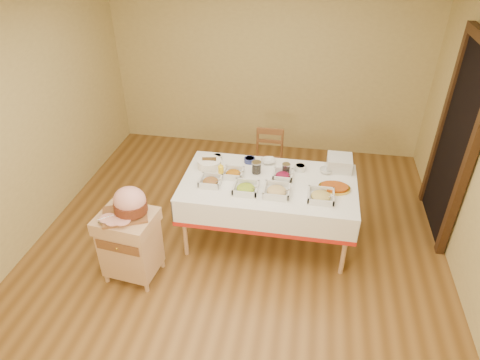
{
  "coord_description": "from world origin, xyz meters",
  "views": [
    {
      "loc": [
        0.65,
        -3.43,
        3.21
      ],
      "look_at": [
        0.01,
        0.2,
        0.81
      ],
      "focal_mm": 32.0,
      "sensor_mm": 36.0,
      "label": 1
    }
  ],
  "objects_px": {
    "butcher_cart": "(130,242)",
    "preserve_jar_left": "(256,168)",
    "dining_table": "(268,194)",
    "dining_chair": "(268,161)",
    "bread_basket": "(209,164)",
    "brass_platter": "(334,188)",
    "ham_on_board": "(129,204)",
    "plate_stack": "(339,163)",
    "preserve_jar_right": "(286,169)",
    "mustard_bottle": "(221,171)"
  },
  "relations": [
    {
      "from": "dining_chair",
      "to": "preserve_jar_right",
      "type": "xyz_separation_m",
      "value": [
        0.27,
        -0.8,
        0.39
      ]
    },
    {
      "from": "dining_table",
      "to": "bread_basket",
      "type": "distance_m",
      "value": 0.73
    },
    {
      "from": "ham_on_board",
      "to": "preserve_jar_left",
      "type": "xyz_separation_m",
      "value": [
        1.06,
        0.92,
        -0.05
      ]
    },
    {
      "from": "preserve_jar_right",
      "to": "preserve_jar_left",
      "type": "bearing_deg",
      "value": -171.69
    },
    {
      "from": "mustard_bottle",
      "to": "bread_basket",
      "type": "relative_size",
      "value": 0.7
    },
    {
      "from": "bread_basket",
      "to": "ham_on_board",
      "type": "bearing_deg",
      "value": -119.61
    },
    {
      "from": "bread_basket",
      "to": "plate_stack",
      "type": "bearing_deg",
      "value": 8.98
    },
    {
      "from": "plate_stack",
      "to": "brass_platter",
      "type": "bearing_deg",
      "value": -96.92
    },
    {
      "from": "ham_on_board",
      "to": "plate_stack",
      "type": "relative_size",
      "value": 1.64
    },
    {
      "from": "preserve_jar_left",
      "to": "plate_stack",
      "type": "height_order",
      "value": "plate_stack"
    },
    {
      "from": "brass_platter",
      "to": "mustard_bottle",
      "type": "bearing_deg",
      "value": 179.59
    },
    {
      "from": "mustard_bottle",
      "to": "brass_platter",
      "type": "height_order",
      "value": "mustard_bottle"
    },
    {
      "from": "bread_basket",
      "to": "brass_platter",
      "type": "height_order",
      "value": "bread_basket"
    },
    {
      "from": "butcher_cart",
      "to": "dining_table",
      "type": "bearing_deg",
      "value": 32.48
    },
    {
      "from": "dining_chair",
      "to": "ham_on_board",
      "type": "bearing_deg",
      "value": -121.93
    },
    {
      "from": "butcher_cart",
      "to": "plate_stack",
      "type": "xyz_separation_m",
      "value": [
        1.98,
        1.2,
        0.41
      ]
    },
    {
      "from": "ham_on_board",
      "to": "preserve_jar_left",
      "type": "height_order",
      "value": "ham_on_board"
    },
    {
      "from": "bread_basket",
      "to": "brass_platter",
      "type": "xyz_separation_m",
      "value": [
        1.35,
        -0.2,
        -0.03
      ]
    },
    {
      "from": "dining_chair",
      "to": "bread_basket",
      "type": "distance_m",
      "value": 1.07
    },
    {
      "from": "bread_basket",
      "to": "plate_stack",
      "type": "xyz_separation_m",
      "value": [
        1.4,
        0.22,
        0.02
      ]
    },
    {
      "from": "preserve_jar_left",
      "to": "bread_basket",
      "type": "relative_size",
      "value": 0.52
    },
    {
      "from": "ham_on_board",
      "to": "preserve_jar_right",
      "type": "bearing_deg",
      "value": 35.15
    },
    {
      "from": "mustard_bottle",
      "to": "dining_chair",
      "type": "bearing_deg",
      "value": 68.77
    },
    {
      "from": "preserve_jar_right",
      "to": "bread_basket",
      "type": "relative_size",
      "value": 0.44
    },
    {
      "from": "butcher_cart",
      "to": "mustard_bottle",
      "type": "xyz_separation_m",
      "value": [
        0.75,
        0.79,
        0.41
      ]
    },
    {
      "from": "ham_on_board",
      "to": "brass_platter",
      "type": "distance_m",
      "value": 2.03
    },
    {
      "from": "butcher_cart",
      "to": "preserve_jar_right",
      "type": "bearing_deg",
      "value": 35.24
    },
    {
      "from": "dining_chair",
      "to": "mustard_bottle",
      "type": "height_order",
      "value": "mustard_bottle"
    },
    {
      "from": "dining_table",
      "to": "preserve_jar_left",
      "type": "xyz_separation_m",
      "value": [
        -0.16,
        0.15,
        0.22
      ]
    },
    {
      "from": "preserve_jar_right",
      "to": "mustard_bottle",
      "type": "xyz_separation_m",
      "value": [
        -0.67,
        -0.21,
        0.03
      ]
    },
    {
      "from": "dining_chair",
      "to": "bread_basket",
      "type": "xyz_separation_m",
      "value": [
        -0.56,
        -0.82,
        0.38
      ]
    },
    {
      "from": "dining_table",
      "to": "mustard_bottle",
      "type": "xyz_separation_m",
      "value": [
        -0.51,
        -0.01,
        0.24
      ]
    },
    {
      "from": "dining_chair",
      "to": "preserve_jar_right",
      "type": "height_order",
      "value": "preserve_jar_right"
    },
    {
      "from": "dining_table",
      "to": "dining_chair",
      "type": "bearing_deg",
      "value": 96.64
    },
    {
      "from": "dining_table",
      "to": "butcher_cart",
      "type": "xyz_separation_m",
      "value": [
        -1.26,
        -0.8,
        -0.17
      ]
    },
    {
      "from": "butcher_cart",
      "to": "dining_chair",
      "type": "distance_m",
      "value": 2.13
    },
    {
      "from": "plate_stack",
      "to": "dining_table",
      "type": "bearing_deg",
      "value": -151.31
    },
    {
      "from": "ham_on_board",
      "to": "butcher_cart",
      "type": "bearing_deg",
      "value": -141.93
    },
    {
      "from": "ham_on_board",
      "to": "preserve_jar_left",
      "type": "bearing_deg",
      "value": 41.02
    },
    {
      "from": "butcher_cart",
      "to": "preserve_jar_left",
      "type": "distance_m",
      "value": 1.51
    },
    {
      "from": "dining_table",
      "to": "ham_on_board",
      "type": "bearing_deg",
      "value": -147.74
    },
    {
      "from": "plate_stack",
      "to": "ham_on_board",
      "type": "bearing_deg",
      "value": -149.04
    },
    {
      "from": "preserve_jar_left",
      "to": "bread_basket",
      "type": "height_order",
      "value": "preserve_jar_left"
    },
    {
      "from": "butcher_cart",
      "to": "preserve_jar_left",
      "type": "relative_size",
      "value": 5.68
    },
    {
      "from": "dining_table",
      "to": "butcher_cart",
      "type": "relative_size",
      "value": 2.42
    },
    {
      "from": "ham_on_board",
      "to": "preserve_jar_right",
      "type": "relative_size",
      "value": 3.81
    },
    {
      "from": "dining_table",
      "to": "brass_platter",
      "type": "height_order",
      "value": "brass_platter"
    },
    {
      "from": "dining_chair",
      "to": "mustard_bottle",
      "type": "xyz_separation_m",
      "value": [
        -0.39,
        -1.01,
        0.42
      ]
    },
    {
      "from": "mustard_bottle",
      "to": "brass_platter",
      "type": "xyz_separation_m",
      "value": [
        1.18,
        -0.01,
        -0.06
      ]
    },
    {
      "from": "preserve_jar_right",
      "to": "bread_basket",
      "type": "distance_m",
      "value": 0.84
    }
  ]
}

